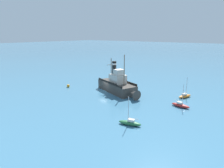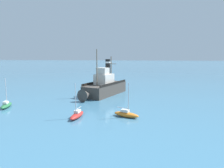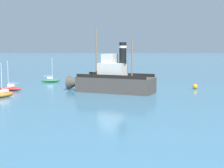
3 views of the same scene
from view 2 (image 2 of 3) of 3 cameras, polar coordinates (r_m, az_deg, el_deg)
The scene contains 6 objects.
ground_plane at distance 47.36m, azimuth -3.58°, elevation -2.34°, with size 600.00×600.00×0.00m, color teal.
old_tugboat at distance 43.69m, azimuth -2.35°, elevation -0.78°, with size 8.28×14.68×9.90m.
sailboat_red at distance 28.53m, azimuth -9.98°, elevation -8.67°, with size 1.48×3.89×4.90m.
sailboat_green at distance 37.77m, azimuth -27.95°, elevation -5.34°, with size 2.09×3.96×4.90m.
sailboat_orange at distance 28.57m, azimuth 4.08°, elevation -8.54°, with size 3.93×2.46×4.90m.
mooring_buoy at distance 58.30m, azimuth -4.38°, elevation 0.06°, with size 0.84×0.84×0.84m, color orange.
Camera 2 is at (-9.78, 45.53, 8.64)m, focal length 32.00 mm.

